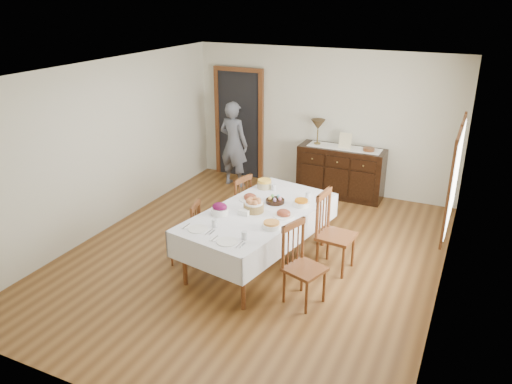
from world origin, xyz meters
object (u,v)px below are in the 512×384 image
at_px(chair_left_near, 188,232).
at_px(sideboard, 341,172).
at_px(dining_table, 259,217).
at_px(chair_right_near, 301,263).
at_px(person, 234,141).
at_px(table_lamp, 318,125).
at_px(chair_right_far, 333,231).
at_px(chair_left_far, 237,205).

xyz_separation_m(chair_left_near, sideboard, (1.21, 3.24, 0.01)).
relative_size(dining_table, chair_right_near, 2.46).
height_order(dining_table, person, person).
bearing_deg(chair_right_near, sideboard, 27.21).
bearing_deg(person, table_lamp, -160.50).
distance_m(chair_right_far, person, 3.48).
height_order(dining_table, chair_right_far, chair_right_far).
bearing_deg(sideboard, table_lamp, 178.03).
bearing_deg(chair_right_near, chair_left_far, 68.88).
height_order(chair_left_far, chair_right_near, chair_right_near).
height_order(chair_left_near, chair_left_far, chair_left_far).
bearing_deg(chair_right_near, chair_right_far, 12.16).
xyz_separation_m(dining_table, chair_left_far, (-0.68, 0.67, -0.21)).
height_order(person, table_lamp, person).
relative_size(dining_table, table_lamp, 5.42).
bearing_deg(dining_table, chair_right_near, -25.12).
relative_size(sideboard, person, 0.88).
distance_m(chair_left_far, chair_right_near, 1.97).
height_order(dining_table, chair_left_far, chair_left_far).
bearing_deg(person, chair_right_far, 147.10).
bearing_deg(chair_right_near, table_lamp, 34.68).
bearing_deg(dining_table, table_lamp, 103.58).
distance_m(chair_left_far, sideboard, 2.41).
relative_size(dining_table, chair_right_far, 2.28).
distance_m(dining_table, sideboard, 2.90).
distance_m(dining_table, chair_left_near, 1.00).
xyz_separation_m(dining_table, chair_right_far, (0.93, 0.31, -0.15)).
height_order(sideboard, table_lamp, table_lamp).
bearing_deg(chair_left_near, person, -177.90).
relative_size(chair_left_far, chair_right_far, 0.89).
height_order(chair_left_near, sideboard, sideboard).
distance_m(chair_right_near, sideboard, 3.50).
height_order(chair_right_far, sideboard, chair_right_far).
xyz_separation_m(dining_table, chair_right_near, (0.83, -0.59, -0.19)).
xyz_separation_m(chair_left_near, person, (-0.81, 2.93, 0.42)).
xyz_separation_m(chair_right_near, table_lamp, (-0.99, 3.48, 0.76)).
xyz_separation_m(chair_left_near, chair_right_near, (1.73, -0.22, 0.06)).
bearing_deg(table_lamp, chair_left_far, -103.29).
height_order(chair_left_near, table_lamp, table_lamp).
bearing_deg(chair_left_near, chair_right_far, 97.14).
xyz_separation_m(dining_table, table_lamp, (-0.16, 2.89, 0.57)).
relative_size(chair_left_near, chair_left_far, 0.92).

